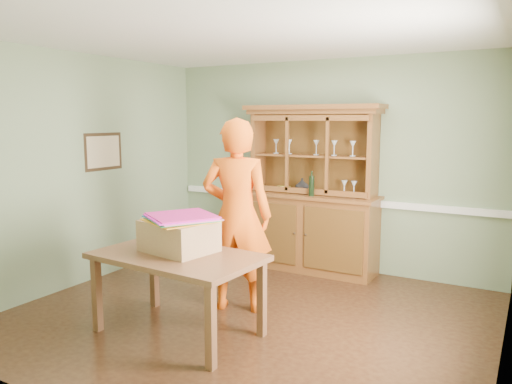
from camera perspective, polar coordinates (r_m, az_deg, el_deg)
The scene contains 14 objects.
floor at distance 5.13m, azimuth -0.80°, elevation -13.92°, with size 4.50×4.50×0.00m, color #492C17.
ceiling at distance 4.81m, azimuth -0.87°, elevation 17.38°, with size 4.50×4.50×0.00m, color white.
wall_back at distance 6.58m, azimuth 7.98°, elevation 3.06°, with size 4.50×4.50×0.00m, color gray.
wall_left at distance 6.22m, azimuth -19.05°, elevation 2.40°, with size 4.00×4.00×0.00m, color gray.
wall_right at distance 4.15m, azimuth 27.12°, elevation -0.79°, with size 4.00×4.00×0.00m, color gray.
wall_front at distance 3.24m, azimuth -18.96°, elevation -2.63°, with size 4.50×4.50×0.00m, color gray.
chair_rail at distance 6.61m, azimuth 7.82°, elevation -0.84°, with size 4.41×0.05×0.08m, color white.
framed_map at distance 6.40m, azimuth -17.00°, elevation 4.43°, with size 0.03×0.60×0.46m.
window_panel at distance 3.83m, azimuth 26.76°, elevation 0.83°, with size 0.03×0.96×1.36m.
china_hutch at distance 6.49m, azimuth 6.19°, elevation -2.37°, with size 1.81×0.60×2.12m.
dining_table at distance 4.58m, azimuth -8.96°, elevation -8.07°, with size 1.55×0.99×0.74m.
cardboard_box at distance 4.62m, azimuth -8.82°, elevation -4.96°, with size 0.61×0.49×0.29m, color tan.
kite_stack at distance 4.56m, azimuth -8.43°, elevation -2.94°, with size 0.74×0.74×0.05m.
person at distance 5.04m, azimuth -2.19°, elevation -2.70°, with size 0.71×0.47×1.96m, color #F25C0F.
Camera 1 is at (2.39, -4.10, 1.94)m, focal length 35.00 mm.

